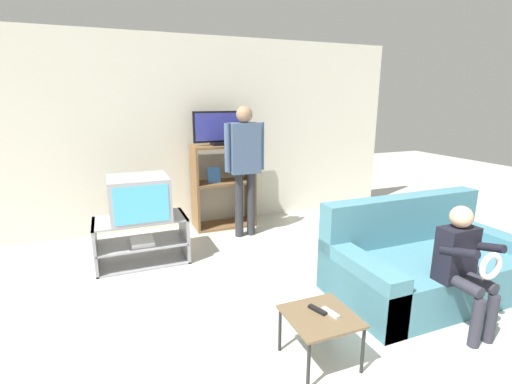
# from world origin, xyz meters

# --- Properties ---
(wall_back) EXTENTS (6.40, 0.06, 2.60)m
(wall_back) POSITION_xyz_m (0.00, 4.22, 1.30)
(wall_back) COLOR silver
(wall_back) RESTS_ON ground_plane
(tv_stand) EXTENTS (0.98, 0.51, 0.51)m
(tv_stand) POSITION_xyz_m (-0.79, 3.10, 0.25)
(tv_stand) COLOR #939399
(tv_stand) RESTS_ON ground_plane
(television_main) EXTENTS (0.62, 0.57, 0.46)m
(television_main) POSITION_xyz_m (-0.78, 3.10, 0.75)
(television_main) COLOR #9E9EA3
(television_main) RESTS_ON tv_stand
(media_shelf) EXTENTS (0.84, 0.41, 1.17)m
(media_shelf) POSITION_xyz_m (0.41, 3.94, 0.59)
(media_shelf) COLOR brown
(media_shelf) RESTS_ON ground_plane
(television_flat) EXTENTS (0.77, 0.20, 0.45)m
(television_flat) POSITION_xyz_m (0.40, 3.93, 1.38)
(television_flat) COLOR black
(television_flat) RESTS_ON media_shelf
(snack_table) EXTENTS (0.46, 0.46, 0.36)m
(snack_table) POSITION_xyz_m (0.18, 0.97, 0.32)
(snack_table) COLOR brown
(snack_table) RESTS_ON ground_plane
(remote_control_black) EXTENTS (0.08, 0.15, 0.02)m
(remote_control_black) POSITION_xyz_m (0.19, 1.02, 0.37)
(remote_control_black) COLOR black
(remote_control_black) RESTS_ON snack_table
(remote_control_white) EXTENTS (0.07, 0.15, 0.02)m
(remote_control_white) POSITION_xyz_m (0.25, 0.95, 0.37)
(remote_control_white) COLOR silver
(remote_control_white) RESTS_ON snack_table
(couch) EXTENTS (1.81, 0.97, 0.85)m
(couch) POSITION_xyz_m (1.62, 1.47, 0.27)
(couch) COLOR teal
(couch) RESTS_ON ground_plane
(person_standing_adult) EXTENTS (0.53, 0.21, 1.69)m
(person_standing_adult) POSITION_xyz_m (0.57, 3.47, 1.03)
(person_standing_adult) COLOR #2D2D33
(person_standing_adult) RESTS_ON ground_plane
(person_seated_child) EXTENTS (0.33, 0.43, 0.99)m
(person_seated_child) POSITION_xyz_m (1.41, 0.91, 0.57)
(person_seated_child) COLOR #2D2D38
(person_seated_child) RESTS_ON ground_plane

